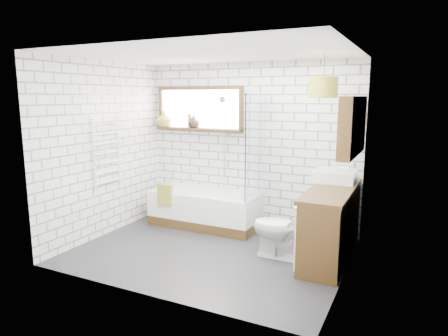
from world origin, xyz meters
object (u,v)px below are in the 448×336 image
at_px(basin, 335,176).
at_px(toilet, 282,228).
at_px(vanity, 331,224).
at_px(bathtub, 205,209).
at_px(pendant, 323,88).

relative_size(basin, toilet, 0.69).
bearing_deg(vanity, toilet, -155.84).
bearing_deg(vanity, basin, 98.06).
bearing_deg(basin, bathtub, 179.38).
distance_m(vanity, toilet, 0.61).
xyz_separation_m(bathtub, basin, (1.96, -0.02, 0.70)).
relative_size(bathtub, toilet, 2.20).
height_order(vanity, toilet, vanity).
xyz_separation_m(vanity, basin, (-0.06, 0.42, 0.52)).
bearing_deg(vanity, bathtub, 167.56).
bearing_deg(pendant, vanity, -4.29).
relative_size(vanity, toilet, 2.04).
bearing_deg(toilet, basin, 144.46).
distance_m(vanity, pendant, 1.66).
height_order(basin, toilet, basin).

